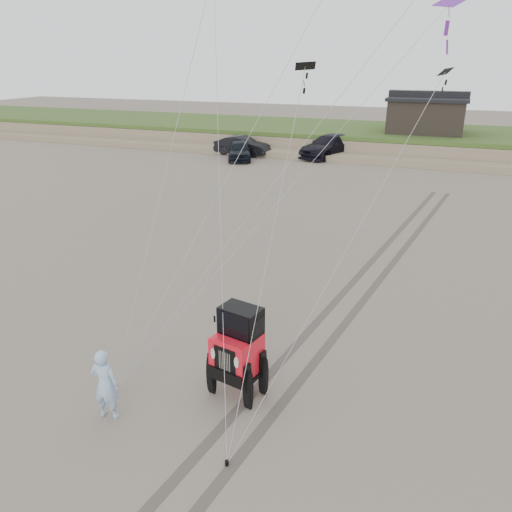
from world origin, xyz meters
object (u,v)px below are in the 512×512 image
(truck_a, at_px, (240,150))
(man, at_px, (105,384))
(cabin, at_px, (427,114))
(jeep, at_px, (237,362))
(truck_b, at_px, (242,146))
(truck_c, at_px, (329,146))

(truck_a, xyz_separation_m, man, (9.25, -29.55, 0.12))
(cabin, distance_m, jeep, 36.58)
(cabin, xyz_separation_m, man, (-4.15, -38.28, -2.37))
(truck_b, relative_size, truck_c, 0.76)
(jeep, xyz_separation_m, man, (-2.39, -1.81, -0.03))
(truck_b, distance_m, man, 33.07)
(truck_a, distance_m, man, 30.96)
(truck_a, height_order, jeep, jeep)
(truck_c, bearing_deg, cabin, 58.36)
(truck_c, distance_m, man, 33.41)
(cabin, height_order, truck_c, cabin)
(truck_a, bearing_deg, jeep, -89.19)
(cabin, relative_size, truck_a, 1.45)
(truck_c, distance_m, jeep, 31.91)
(truck_a, relative_size, truck_c, 0.72)
(truck_a, distance_m, truck_b, 2.11)
(cabin, xyz_separation_m, truck_b, (-14.02, -6.72, -2.47))
(truck_c, bearing_deg, truck_a, -126.70)
(truck_b, bearing_deg, cabin, -61.08)
(truck_b, distance_m, truck_c, 7.22)
(truck_a, relative_size, jeep, 0.91)
(cabin, relative_size, truck_c, 1.04)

